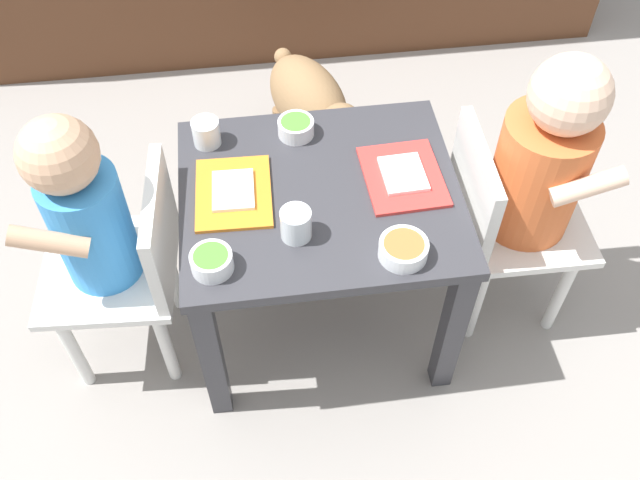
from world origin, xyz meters
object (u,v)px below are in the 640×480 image
at_px(seated_child_left, 96,223).
at_px(dog, 312,104).
at_px(food_tray_left, 233,192).
at_px(seated_child_right, 536,169).
at_px(water_cup_right, 296,226).
at_px(water_cup_left, 206,134).
at_px(veggie_bowl_near, 403,249).
at_px(cereal_bowl_left_side, 212,261).
at_px(cereal_bowl_right_side, 296,127).
at_px(food_tray_right, 403,176).
at_px(dining_table, 320,218).

relative_size(seated_child_left, dog, 1.66).
height_order(seated_child_left, food_tray_left, seated_child_left).
relative_size(seated_child_right, water_cup_right, 11.41).
bearing_deg(water_cup_left, veggie_bowl_near, -45.25).
bearing_deg(cereal_bowl_left_side, water_cup_left, 89.74).
xyz_separation_m(food_tray_left, cereal_bowl_right_side, (0.14, 0.16, 0.01)).
height_order(seated_child_right, cereal_bowl_left_side, seated_child_right).
xyz_separation_m(dog, water_cup_right, (-0.11, -0.66, 0.27)).
bearing_deg(water_cup_right, water_cup_left, 119.76).
xyz_separation_m(seated_child_right, dog, (-0.40, 0.55, -0.25)).
relative_size(food_tray_right, veggie_bowl_near, 2.13).
relative_size(food_tray_left, veggie_bowl_near, 2.15).
height_order(food_tray_left, cereal_bowl_right_side, cereal_bowl_right_side).
bearing_deg(food_tray_left, seated_child_right, -1.84).
distance_m(water_cup_left, cereal_bowl_left_side, 0.34).
bearing_deg(water_cup_right, food_tray_right, 27.49).
relative_size(seated_child_right, food_tray_right, 3.69).
distance_m(food_tray_left, cereal_bowl_left_side, 0.19).
xyz_separation_m(food_tray_right, cereal_bowl_right_side, (-0.20, 0.16, 0.01)).
bearing_deg(food_tray_left, cereal_bowl_left_side, -104.91).
relative_size(veggie_bowl_near, cereal_bowl_left_side, 1.18).
bearing_deg(seated_child_left, food_tray_right, 3.20).
relative_size(seated_child_left, cereal_bowl_left_side, 8.92).
xyz_separation_m(food_tray_right, cereal_bowl_left_side, (-0.39, -0.18, 0.01)).
xyz_separation_m(dining_table, cereal_bowl_right_side, (-0.03, 0.17, 0.10)).
bearing_deg(food_tray_left, water_cup_left, 106.40).
relative_size(food_tray_left, food_tray_right, 1.01).
xyz_separation_m(dining_table, seated_child_left, (-0.44, -0.02, 0.08)).
distance_m(dog, water_cup_left, 0.53).
bearing_deg(water_cup_right, cereal_bowl_left_side, -159.99).
relative_size(water_cup_left, water_cup_right, 0.93).
xyz_separation_m(veggie_bowl_near, cereal_bowl_right_side, (-0.16, 0.35, 0.00)).
relative_size(seated_child_left, seated_child_right, 0.96).
xyz_separation_m(food_tray_left, water_cup_right, (0.11, -0.12, 0.02)).
height_order(seated_child_right, cereal_bowl_right_side, seated_child_right).
height_order(dining_table, food_tray_right, food_tray_right).
distance_m(dining_table, cereal_bowl_right_side, 0.20).
bearing_deg(cereal_bowl_right_side, veggie_bowl_near, -65.70).
bearing_deg(dining_table, seated_child_left, -177.40).
bearing_deg(veggie_bowl_near, seated_child_left, 164.30).
distance_m(seated_child_left, cereal_bowl_left_side, 0.27).
xyz_separation_m(water_cup_left, water_cup_right, (0.16, -0.28, 0.00)).
bearing_deg(cereal_bowl_right_side, dining_table, -80.49).
relative_size(seated_child_left, cereal_bowl_right_side, 9.00).
height_order(dining_table, cereal_bowl_left_side, cereal_bowl_left_side).
bearing_deg(food_tray_left, dog, 67.35).
distance_m(food_tray_right, water_cup_left, 0.42).
xyz_separation_m(seated_child_right, food_tray_right, (-0.27, 0.02, -0.00)).
distance_m(water_cup_right, veggie_bowl_near, 0.21).
distance_m(seated_child_right, food_tray_left, 0.62).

